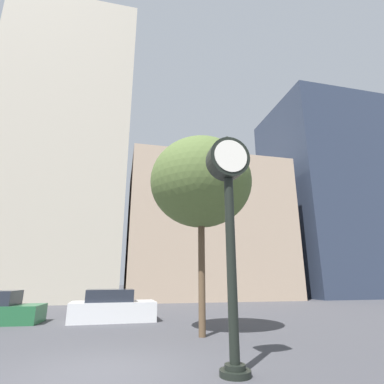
# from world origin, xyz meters

# --- Properties ---
(ground_plane) EXTENTS (200.00, 200.00, 0.00)m
(ground_plane) POSITION_xyz_m (0.00, 0.00, 0.00)
(ground_plane) COLOR #424247
(building_tall_tower) EXTENTS (12.15, 12.00, 29.03)m
(building_tall_tower) POSITION_xyz_m (-5.82, 24.00, 14.52)
(building_tall_tower) COLOR #BCB29E
(building_tall_tower) RESTS_ON ground_plane
(building_storefront_row) EXTENTS (15.92, 12.00, 13.66)m
(building_storefront_row) POSITION_xyz_m (8.73, 24.00, 6.83)
(building_storefront_row) COLOR tan
(building_storefront_row) RESTS_ON ground_plane
(building_glass_modern) EXTENTS (12.75, 12.00, 23.38)m
(building_glass_modern) POSITION_xyz_m (24.84, 24.00, 11.69)
(building_glass_modern) COLOR #2D384C
(building_glass_modern) RESTS_ON ground_plane
(street_clock) EXTENTS (0.98, 0.63, 5.22)m
(street_clock) POSITION_xyz_m (2.57, -0.88, 3.56)
(street_clock) COLOR black
(street_clock) RESTS_ON ground_plane
(car_white) EXTENTS (3.86, 1.97, 1.40)m
(car_white) POSITION_xyz_m (-0.01, 8.04, 0.59)
(car_white) COLOR silver
(car_white) RESTS_ON ground_plane
(bare_tree) EXTENTS (3.84, 3.84, 7.15)m
(bare_tree) POSITION_xyz_m (3.02, 3.33, 5.41)
(bare_tree) COLOR brown
(bare_tree) RESTS_ON ground_plane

